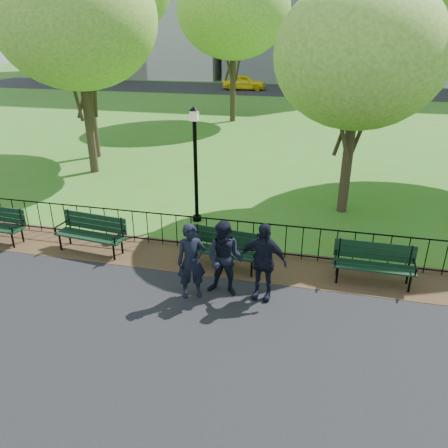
% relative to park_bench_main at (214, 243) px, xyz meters
% --- Properties ---
extents(ground, '(120.00, 120.00, 0.00)m').
position_rel_park_bench_main_xyz_m(ground, '(0.61, -1.23, -0.60)').
color(ground, '#44691B').
extents(asphalt_path, '(60.00, 9.20, 0.01)m').
position_rel_park_bench_main_xyz_m(asphalt_path, '(0.61, -4.63, -0.59)').
color(asphalt_path, black).
rests_on(asphalt_path, ground).
extents(dirt_strip, '(60.00, 1.60, 0.01)m').
position_rel_park_bench_main_xyz_m(dirt_strip, '(0.61, 0.27, -0.58)').
color(dirt_strip, '#3A2117').
rests_on(dirt_strip, ground).
extents(far_street, '(70.00, 9.00, 0.01)m').
position_rel_park_bench_main_xyz_m(far_street, '(0.61, 33.77, -0.59)').
color(far_street, black).
rests_on(far_street, ground).
extents(iron_fence, '(24.06, 0.06, 1.00)m').
position_rel_park_bench_main_xyz_m(iron_fence, '(0.61, 0.77, -0.10)').
color(iron_fence, black).
rests_on(iron_fence, ground).
extents(park_bench_main, '(1.79, 0.75, 0.99)m').
position_rel_park_bench_main_xyz_m(park_bench_main, '(0.00, 0.00, 0.00)').
color(park_bench_main, black).
rests_on(park_bench_main, ground).
extents(park_bench_left_a, '(1.87, 0.77, 1.03)m').
position_rel_park_bench_main_xyz_m(park_bench_left_a, '(-3.18, 0.06, -0.01)').
color(park_bench_left_a, black).
rests_on(park_bench_left_a, ground).
extents(park_bench_right_a, '(1.75, 0.56, 0.99)m').
position_rel_park_bench_main_xyz_m(park_bench_right_a, '(3.61, 0.12, -0.03)').
color(park_bench_right_a, black).
rests_on(park_bench_right_a, ground).
extents(lamppost, '(0.30, 0.30, 3.31)m').
position_rel_park_bench_main_xyz_m(lamppost, '(-1.17, 2.52, 1.21)').
color(lamppost, black).
rests_on(lamppost, ground).
extents(tree_near_w, '(5.71, 5.71, 7.95)m').
position_rel_park_bench_main_xyz_m(tree_near_w, '(-6.55, 6.26, 4.92)').
color(tree_near_w, '#2D2116').
rests_on(tree_near_w, ground).
extents(tree_near_e, '(4.70, 4.70, 6.55)m').
position_rel_park_bench_main_xyz_m(tree_near_e, '(3.00, 4.29, 3.94)').
color(tree_near_e, '#2D2116').
rests_on(tree_near_e, ground).
extents(tree_far_c, '(6.46, 6.46, 9.00)m').
position_rel_park_bench_main_xyz_m(tree_far_c, '(-3.46, 17.85, 5.65)').
color(tree_far_c, '#2D2116').
rests_on(tree_far_c, ground).
extents(person_left, '(0.70, 0.59, 1.64)m').
position_rel_park_bench_main_xyz_m(person_left, '(-0.11, -1.36, 0.23)').
color(person_left, black).
rests_on(person_left, asphalt_path).
extents(person_mid, '(0.83, 0.48, 1.65)m').
position_rel_park_bench_main_xyz_m(person_mid, '(0.54, -1.11, 0.24)').
color(person_mid, black).
rests_on(person_mid, asphalt_path).
extents(person_right, '(1.03, 0.51, 1.70)m').
position_rel_park_bench_main_xyz_m(person_right, '(1.31, -1.07, 0.26)').
color(person_right, black).
rests_on(person_right, asphalt_path).
extents(taxi, '(4.11, 1.90, 1.37)m').
position_rel_park_bench_main_xyz_m(taxi, '(-5.69, 33.02, 0.10)').
color(taxi, yellow).
rests_on(taxi, far_street).
extents(sedan_silver, '(4.22, 1.85, 1.35)m').
position_rel_park_bench_main_xyz_m(sedan_silver, '(5.12, 34.00, 0.09)').
color(sedan_silver, '#B5B7BD').
rests_on(sedan_silver, far_street).
extents(sedan_dark, '(5.24, 3.61, 1.41)m').
position_rel_park_bench_main_xyz_m(sedan_dark, '(7.58, 33.14, 0.12)').
color(sedan_dark, black).
rests_on(sedan_dark, far_street).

